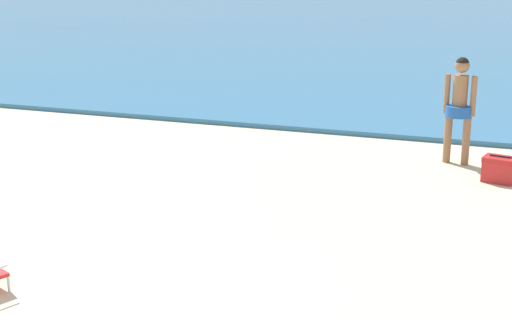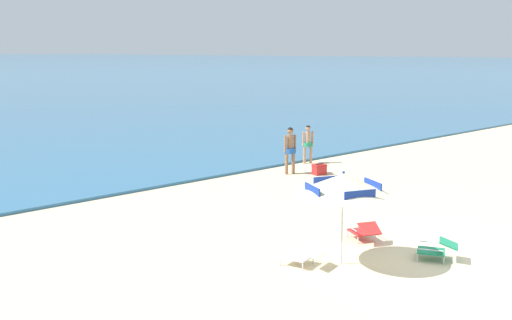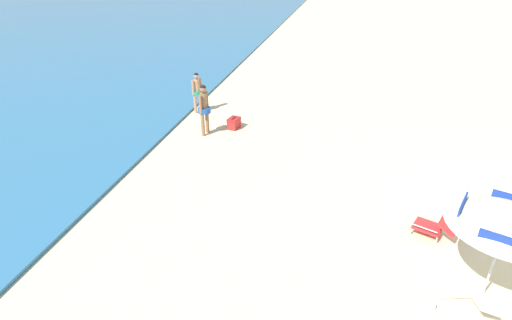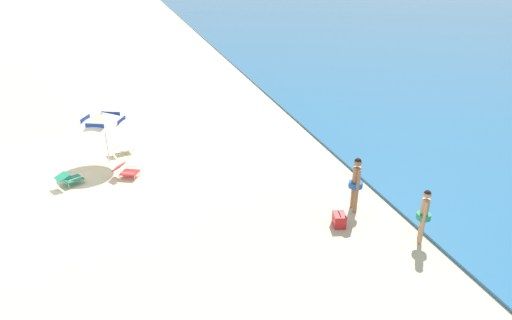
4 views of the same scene
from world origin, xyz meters
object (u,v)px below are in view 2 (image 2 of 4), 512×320
at_px(lounge_chair_beside_umbrella, 437,248).
at_px(person_standing_near_shore, 290,147).
at_px(lounge_chair_under_umbrella, 364,231).
at_px(lounge_chair_facing_sea, 302,254).
at_px(cooler_box, 319,169).
at_px(person_standing_beside, 308,141).
at_px(beach_umbrella_striped_main, 343,184).

bearing_deg(lounge_chair_beside_umbrella, person_standing_near_shore, 64.34).
distance_m(lounge_chair_under_umbrella, lounge_chair_facing_sea, 2.41).
distance_m(lounge_chair_facing_sea, cooler_box, 9.87).
relative_size(person_standing_near_shore, person_standing_beside, 1.12).
relative_size(lounge_chair_beside_umbrella, person_standing_beside, 0.62).
bearing_deg(cooler_box, beach_umbrella_striped_main, -135.17).
distance_m(person_standing_beside, cooler_box, 2.42).
relative_size(beach_umbrella_striped_main, lounge_chair_under_umbrella, 2.81).
bearing_deg(lounge_chair_under_umbrella, person_standing_near_shore, 57.64).
xyz_separation_m(person_standing_near_shore, person_standing_beside, (2.09, 1.02, -0.11)).
bearing_deg(beach_umbrella_striped_main, lounge_chair_facing_sea, 145.72).
distance_m(person_standing_near_shore, cooler_box, 1.41).
xyz_separation_m(beach_umbrella_striped_main, cooler_box, (6.85, 6.81, -1.63)).
bearing_deg(lounge_chair_facing_sea, lounge_chair_under_umbrella, 3.77).
xyz_separation_m(person_standing_near_shore, cooler_box, (0.74, -0.86, -0.85)).
relative_size(lounge_chair_beside_umbrella, person_standing_near_shore, 0.56).
xyz_separation_m(beach_umbrella_striped_main, person_standing_beside, (8.20, 8.69, -0.89)).
distance_m(beach_umbrella_striped_main, person_standing_beside, 11.98).
bearing_deg(cooler_box, lounge_chair_beside_umbrella, -121.90).
height_order(lounge_chair_under_umbrella, lounge_chair_facing_sea, lounge_chair_under_umbrella).
bearing_deg(cooler_box, person_standing_beside, 54.21).
xyz_separation_m(lounge_chair_facing_sea, person_standing_beside, (8.94, 8.19, 0.66)).
bearing_deg(person_standing_near_shore, person_standing_beside, 25.95).
relative_size(lounge_chair_under_umbrella, cooler_box, 1.83).
bearing_deg(beach_umbrella_striped_main, lounge_chair_under_umbrella, 21.50).
distance_m(lounge_chair_beside_umbrella, person_standing_beside, 11.87).
height_order(beach_umbrella_striped_main, person_standing_near_shore, beach_umbrella_striped_main).
xyz_separation_m(lounge_chair_under_umbrella, lounge_chair_facing_sea, (-2.40, -0.16, 0.00)).
distance_m(person_standing_near_shore, person_standing_beside, 2.33).
distance_m(lounge_chair_under_umbrella, person_standing_near_shore, 8.34).
bearing_deg(cooler_box, lounge_chair_facing_sea, -140.23).
bearing_deg(lounge_chair_facing_sea, cooler_box, 39.77).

